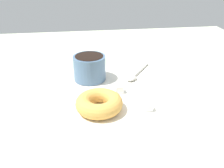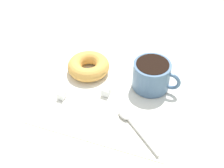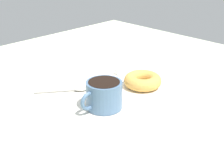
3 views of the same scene
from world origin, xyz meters
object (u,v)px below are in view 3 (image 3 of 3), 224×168
Objects in this scene: donut at (143,80)px; coffee_cup at (104,94)px; spoon at (73,89)px; sugar_cube at (118,72)px; sugar_cube_extra at (109,85)px.

coffee_cup is at bearing -85.90° from donut.
spoon is (-11.40, -15.57, -1.32)cm from donut.
spoon is 7.61× the size of sugar_cube.
sugar_cube_extra is at bearing -127.88° from donut.
donut is 19.34cm from spoon.
sugar_cube is at bearing 120.36° from sugar_cube_extra.
spoon is at bearing 177.57° from coffee_cup.
sugar_cube is at bearing 172.03° from donut.
sugar_cube_extra reaches higher than sugar_cube.
coffee_cup reaches higher than sugar_cube.
coffee_cup is at bearing -2.43° from spoon.
donut is at bearing -7.97° from sugar_cube.
donut is 9.32cm from sugar_cube_extra.
sugar_cube_extra is (5.19, -8.85, 0.11)cm from sugar_cube.
sugar_cube_extra is (-6.85, 8.77, -2.62)cm from coffee_cup.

